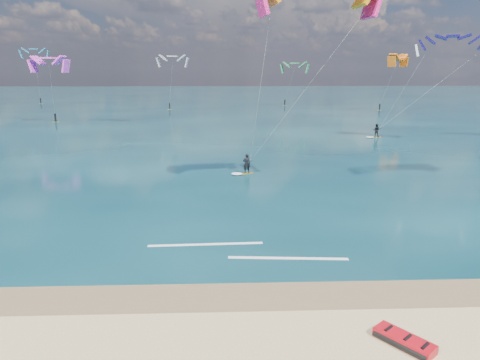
% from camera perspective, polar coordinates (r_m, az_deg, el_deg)
% --- Properties ---
extents(ground, '(320.00, 320.00, 0.00)m').
position_cam_1_polar(ground, '(53.17, -2.67, 5.12)').
color(ground, tan).
rests_on(ground, ground).
extents(wet_sand_strip, '(320.00, 2.40, 0.01)m').
position_cam_1_polar(wet_sand_strip, '(17.80, -3.84, -15.16)').
color(wet_sand_strip, brown).
rests_on(wet_sand_strip, ground).
extents(sea, '(320.00, 200.00, 0.04)m').
position_cam_1_polar(sea, '(116.76, -2.36, 10.38)').
color(sea, '#092731').
rests_on(sea, ground).
extents(packed_kite_mid, '(2.14, 2.30, 0.37)m').
position_cam_1_polar(packed_kite_mid, '(16.08, 20.99, -19.83)').
color(packed_kite_mid, red).
rests_on(packed_kite_mid, ground).
extents(kitesurfer_main, '(10.89, 9.11, 15.74)m').
position_cam_1_polar(kitesurfer_main, '(32.23, 5.20, 13.11)').
color(kitesurfer_main, gold).
rests_on(kitesurfer_main, sea).
extents(kitesurfer_far, '(12.47, 8.58, 13.86)m').
position_cam_1_polar(kitesurfer_far, '(56.82, 22.17, 11.89)').
color(kitesurfer_far, gold).
rests_on(kitesurfer_far, sea).
extents(shoreline_foam, '(9.85, 2.35, 0.01)m').
position_cam_1_polar(shoreline_foam, '(21.55, 0.62, -9.43)').
color(shoreline_foam, white).
rests_on(shoreline_foam, ground).
extents(distant_kites, '(85.49, 41.14, 13.15)m').
position_cam_1_polar(distant_kites, '(91.87, -7.15, 12.61)').
color(distant_kites, '#318848').
rests_on(distant_kites, ground).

